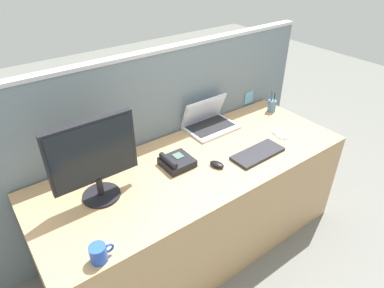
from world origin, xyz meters
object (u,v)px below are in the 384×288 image
desktop_monitor (94,158)px  cell_phone_white_slab (280,135)px  keyboard_main (258,154)px  pen_cup (272,105)px  computer_mouse_right_hand (217,164)px  laptop (208,121)px  coffee_mug (99,253)px  desk_phone (176,162)px

desktop_monitor → cell_phone_white_slab: size_ratio=3.76×
keyboard_main → pen_cup: size_ratio=2.08×
computer_mouse_right_hand → keyboard_main: bearing=-28.0°
cell_phone_white_slab → keyboard_main: bearing=-152.0°
pen_cup → cell_phone_white_slab: (-0.24, -0.30, -0.05)m
laptop → keyboard_main: size_ratio=0.99×
laptop → coffee_mug: size_ratio=3.17×
laptop → keyboard_main: bearing=-86.4°
computer_mouse_right_hand → laptop: bearing=41.3°
keyboard_main → coffee_mug: 1.21m
desk_phone → cell_phone_white_slab: (0.82, -0.14, -0.02)m
keyboard_main → pen_cup: (0.56, 0.39, 0.04)m
desk_phone → coffee_mug: bearing=-150.4°
keyboard_main → laptop: bearing=92.6°
cell_phone_white_slab → pen_cup: bearing=64.7°
laptop → cell_phone_white_slab: 0.54m
desktop_monitor → cell_phone_white_slab: 1.36m
computer_mouse_right_hand → cell_phone_white_slab: size_ratio=0.78×
desktop_monitor → pen_cup: 1.59m
desk_phone → keyboard_main: size_ratio=0.50×
computer_mouse_right_hand → coffee_mug: 0.93m
desktop_monitor → desk_phone: (0.51, -0.02, -0.23)m
cell_phone_white_slab → coffee_mug: bearing=-157.4°
desktop_monitor → keyboard_main: bearing=-13.7°
coffee_mug → pen_cup: bearing=17.4°
desktop_monitor → desk_phone: bearing=-2.2°
cell_phone_white_slab → desktop_monitor: bearing=-173.8°
laptop → computer_mouse_right_hand: bearing=-122.6°
desk_phone → keyboard_main: bearing=-24.1°
desktop_monitor → coffee_mug: 0.50m
computer_mouse_right_hand → cell_phone_white_slab: bearing=-14.3°
laptop → keyboard_main: 0.50m
keyboard_main → pen_cup: 0.68m
desktop_monitor → keyboard_main: (1.01, -0.25, -0.25)m
desktop_monitor → laptop: bearing=14.1°
laptop → pen_cup: size_ratio=2.07×
pen_cup → cell_phone_white_slab: bearing=-128.6°
desktop_monitor → cell_phone_white_slab: bearing=-7.0°
pen_cup → coffee_mug: size_ratio=1.53×
computer_mouse_right_hand → desktop_monitor: bearing=149.5°
cell_phone_white_slab → computer_mouse_right_hand: bearing=-165.0°
computer_mouse_right_hand → cell_phone_white_slab: computer_mouse_right_hand is taller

